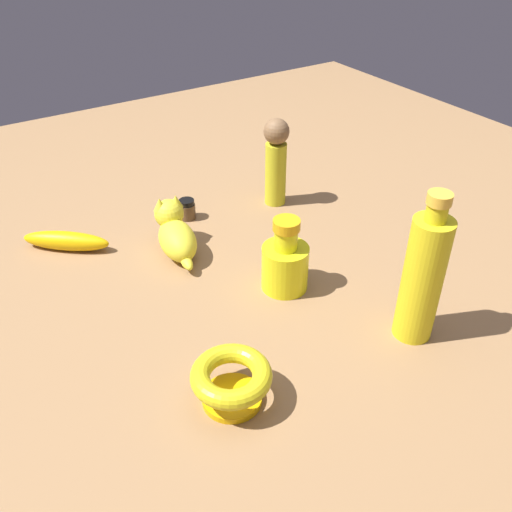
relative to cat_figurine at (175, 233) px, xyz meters
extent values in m
plane|color=#936D47|center=(-0.08, 0.15, -0.04)|extent=(2.00, 2.00, 0.00)
ellipsoid|color=yellow|center=(0.00, 0.01, -0.01)|extent=(0.09, 0.13, 0.07)
sphere|color=yellow|center=(-0.01, -0.04, 0.02)|extent=(0.06, 0.06, 0.06)
cone|color=yellow|center=(0.01, -0.04, 0.04)|extent=(0.03, 0.03, 0.03)
cone|color=yellow|center=(-0.02, -0.03, 0.04)|extent=(0.03, 0.03, 0.03)
ellipsoid|color=yellow|center=(0.01, 0.07, -0.02)|extent=(0.03, 0.06, 0.02)
cylinder|color=yellow|center=(-0.11, 0.20, 0.00)|extent=(0.08, 0.08, 0.08)
cylinder|color=yellow|center=(-0.11, 0.20, 0.06)|extent=(0.04, 0.04, 0.04)
cylinder|color=gold|center=(-0.11, 0.20, 0.08)|extent=(0.05, 0.05, 0.02)
ellipsoid|color=#F2B90A|center=(0.17, -0.12, -0.02)|extent=(0.15, 0.14, 0.04)
cylinder|color=#E8B20A|center=(0.10, 0.37, -0.04)|extent=(0.08, 0.08, 0.01)
torus|color=gold|center=(0.10, 0.37, 0.01)|extent=(0.11, 0.11, 0.03)
cylinder|color=brown|center=(-0.07, -0.10, -0.03)|extent=(0.03, 0.03, 0.03)
cylinder|color=gold|center=(-0.07, -0.10, -0.01)|extent=(0.03, 0.03, 0.00)
cylinder|color=black|center=(-0.07, -0.10, 0.00)|extent=(0.03, 0.03, 0.01)
cylinder|color=yellow|center=(-0.21, 0.41, 0.06)|extent=(0.06, 0.06, 0.21)
cylinder|color=yellow|center=(-0.21, 0.41, 0.18)|extent=(0.03, 0.03, 0.03)
cylinder|color=yellow|center=(-0.21, 0.41, 0.20)|extent=(0.03, 0.03, 0.02)
cylinder|color=gold|center=(-0.27, -0.06, 0.03)|extent=(0.06, 0.06, 0.14)
sphere|color=brown|center=(-0.27, -0.06, 0.12)|extent=(0.05, 0.05, 0.05)
camera|label=1|loc=(0.35, 0.82, 0.56)|focal=38.70mm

